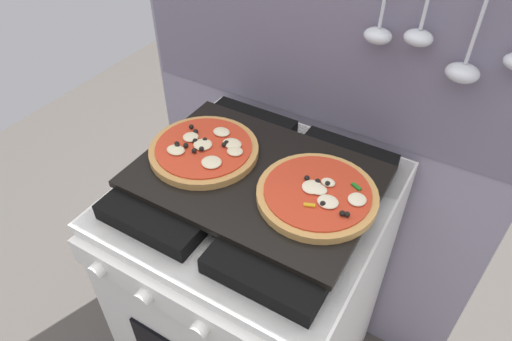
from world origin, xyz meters
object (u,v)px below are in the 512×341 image
Objects in this scene: stove at (256,292)px; baking_tray at (256,176)px; pizza_left at (204,150)px; pizza_right at (318,194)px.

baking_tray reaches higher than stove.
pizza_left reaches higher than stove.
baking_tray is 2.08× the size of pizza_right.
stove is at bearing -179.45° from pizza_right.
pizza_right is at bearing 0.55° from stove.
pizza_left is (-0.14, -0.00, 0.48)m from stove.
stove is at bearing -90.00° from baking_tray.
stove is 0.46m from baking_tray.
stove is 0.50m from pizza_right.
baking_tray is at bearing 179.93° from pizza_right.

